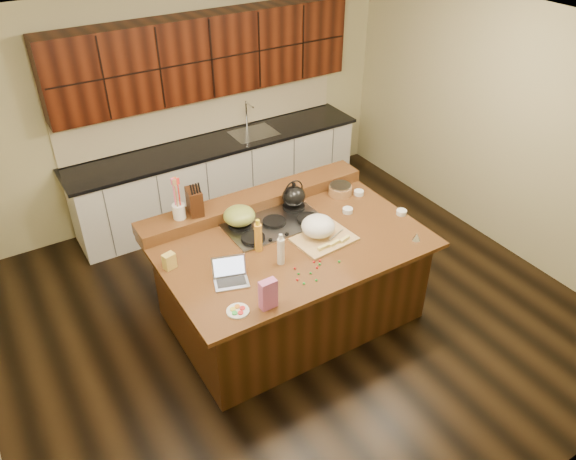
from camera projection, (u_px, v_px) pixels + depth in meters
room at (291, 200)px, 4.88m from camera, size 5.52×5.02×2.72m
island at (291, 278)px, 5.38m from camera, size 2.40×1.60×0.92m
back_ledge at (254, 200)px, 5.58m from camera, size 2.40×0.30×0.12m
cooktop at (274, 223)px, 5.33m from camera, size 0.92×0.52×0.05m
back_counter at (215, 137)px, 6.79m from camera, size 3.70×0.66×2.40m
kettle at (294, 196)px, 5.47m from camera, size 0.27×0.27×0.21m
green_bowl at (239, 216)px, 5.23m from camera, size 0.37×0.37×0.17m
laptop at (230, 275)px, 4.62m from camera, size 0.33×0.30×0.20m
oil_bottle at (258, 238)px, 4.92m from camera, size 0.09×0.09×0.27m
vinegar_bottle at (281, 251)px, 4.77m from camera, size 0.08×0.08×0.25m
wooden_tray at (320, 229)px, 5.10m from camera, size 0.56×0.45×0.22m
ramekin_a at (402, 212)px, 5.47m from camera, size 0.11×0.11×0.04m
ramekin_b at (348, 210)px, 5.50m from camera, size 0.13×0.13×0.04m
ramekin_c at (359, 193)px, 5.78m from camera, size 0.12×0.12×0.04m
strainer_bowl at (340, 190)px, 5.78m from camera, size 0.25×0.25×0.09m
kitchen_timer at (416, 237)px, 5.11m from camera, size 0.11×0.11×0.07m
pink_bag at (268, 294)px, 4.31m from camera, size 0.14×0.08×0.25m
candy_plate at (238, 311)px, 4.33m from camera, size 0.22×0.22×0.01m
package_box at (169, 261)px, 4.75m from camera, size 0.12×0.09×0.14m
utensil_crock at (179, 211)px, 5.17m from camera, size 0.13×0.13×0.14m
knife_block at (195, 202)px, 5.21m from camera, size 0.15×0.22×0.25m
gumdrop_0 at (295, 268)px, 4.77m from camera, size 0.02×0.02×0.02m
gumdrop_1 at (311, 273)px, 4.71m from camera, size 0.02×0.02×0.02m
gumdrop_2 at (320, 261)px, 4.85m from camera, size 0.02×0.02×0.02m
gumdrop_3 at (339, 261)px, 4.84m from camera, size 0.02×0.02×0.02m
gumdrop_4 at (298, 273)px, 4.71m from camera, size 0.02×0.02×0.02m
gumdrop_5 at (316, 280)px, 4.64m from camera, size 0.02×0.02×0.02m
gumdrop_6 at (297, 280)px, 4.64m from camera, size 0.02×0.02×0.02m
gumdrop_7 at (320, 264)px, 4.81m from camera, size 0.02×0.02×0.02m
gumdrop_8 at (314, 262)px, 4.84m from camera, size 0.02×0.02×0.02m
gumdrop_9 at (304, 283)px, 4.60m from camera, size 0.02×0.02×0.02m
gumdrop_10 at (317, 267)px, 4.78m from camera, size 0.02×0.02×0.02m
gumdrop_11 at (298, 273)px, 4.71m from camera, size 0.02×0.02×0.02m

